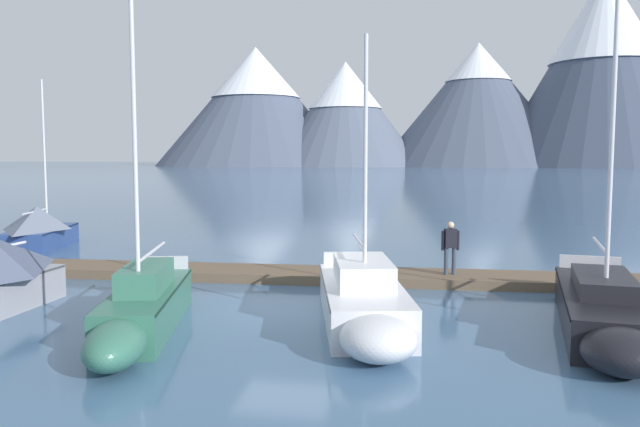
# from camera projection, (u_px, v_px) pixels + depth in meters

# --- Properties ---
(ground_plane) EXTENTS (700.00, 700.00, 0.00)m
(ground_plane) POSITION_uv_depth(u_px,v_px,m) (285.00, 308.00, 16.91)
(ground_plane) COLOR #426689
(mountain_west_summit) EXTENTS (76.24, 76.24, 45.11)m
(mountain_west_summit) POSITION_uv_depth(u_px,v_px,m) (256.00, 104.00, 242.85)
(mountain_west_summit) COLOR #4C566B
(mountain_west_summit) RESTS_ON ground
(mountain_central_massif) EXTENTS (57.67, 57.67, 38.37)m
(mountain_central_massif) POSITION_uv_depth(u_px,v_px,m) (345.00, 112.00, 234.22)
(mountain_central_massif) COLOR slate
(mountain_central_massif) RESTS_ON ground
(mountain_shoulder_ridge) EXTENTS (73.97, 73.97, 45.42)m
(mountain_shoulder_ridge) POSITION_uv_depth(u_px,v_px,m) (478.00, 103.00, 235.06)
(mountain_shoulder_ridge) COLOR #4C566B
(mountain_shoulder_ridge) RESTS_ON ground
(mountain_east_summit) EXTENTS (75.25, 75.25, 68.22)m
(mountain_east_summit) POSITION_uv_depth(u_px,v_px,m) (603.00, 64.00, 221.81)
(mountain_east_summit) COLOR #424C60
(mountain_east_summit) RESTS_ON ground
(dock) EXTENTS (29.44, 2.55, 0.30)m
(dock) POSITION_uv_depth(u_px,v_px,m) (311.00, 275.00, 20.83)
(dock) COLOR brown
(dock) RESTS_ON ground
(sailboat_nearest_berth) EXTENTS (3.01, 5.93, 7.41)m
(sailboat_nearest_berth) POSITION_uv_depth(u_px,v_px,m) (42.00, 228.00, 27.77)
(sailboat_nearest_berth) COLOR navy
(sailboat_nearest_berth) RESTS_ON ground
(sailboat_mid_dock_port) EXTENTS (2.68, 6.76, 8.73)m
(sailboat_mid_dock_port) POSITION_uv_depth(u_px,v_px,m) (142.00, 308.00, 14.43)
(sailboat_mid_dock_port) COLOR #336B56
(sailboat_mid_dock_port) RESTS_ON ground
(sailboat_mid_dock_starboard) EXTENTS (3.00, 7.01, 6.86)m
(sailboat_mid_dock_starboard) POSITION_uv_depth(u_px,v_px,m) (365.00, 301.00, 15.06)
(sailboat_mid_dock_starboard) COLOR silver
(sailboat_mid_dock_starboard) RESTS_ON ground
(sailboat_far_berth) EXTENTS (2.74, 7.45, 9.10)m
(sailboat_far_berth) POSITION_uv_depth(u_px,v_px,m) (604.00, 310.00, 14.41)
(sailboat_far_berth) COLOR black
(sailboat_far_berth) RESTS_ON ground
(person_on_dock) EXTENTS (0.57, 0.32, 1.69)m
(person_on_dock) POSITION_uv_depth(u_px,v_px,m) (450.00, 245.00, 20.02)
(person_on_dock) COLOR #384256
(person_on_dock) RESTS_ON dock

